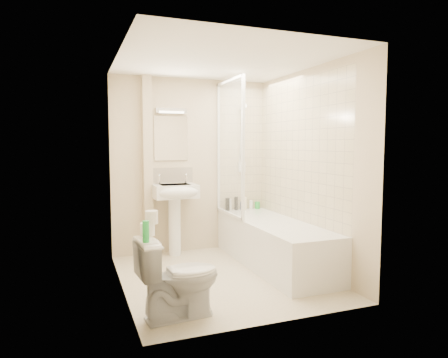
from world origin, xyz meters
name	(u,v)px	position (x,y,z in m)	size (l,w,h in m)	color
floor	(222,277)	(0.00, 0.00, 0.00)	(2.50, 2.50, 0.00)	beige
wall_back	(191,166)	(0.00, 1.25, 1.20)	(2.20, 0.02, 2.40)	beige
wall_left	(121,174)	(-1.10, 0.00, 1.20)	(0.02, 2.50, 2.40)	beige
wall_right	(308,169)	(1.10, 0.00, 1.20)	(0.02, 2.50, 2.40)	beige
ceiling	(222,61)	(0.00, 0.00, 2.40)	(2.20, 2.50, 0.02)	white
tile_back	(241,149)	(0.75, 1.24, 1.42)	(0.70, 0.01, 1.75)	beige
tile_right	(299,150)	(1.09, 0.20, 1.42)	(0.01, 2.10, 1.75)	beige
pipe_boxing	(148,167)	(-0.62, 1.19, 1.20)	(0.12, 0.12, 2.40)	beige
splashback	(171,179)	(-0.29, 1.24, 1.03)	(0.60, 0.01, 0.30)	beige
mirror	(171,138)	(-0.29, 1.24, 1.58)	(0.46, 0.01, 0.60)	white
strip_light	(171,111)	(-0.29, 1.22, 1.95)	(0.42, 0.07, 0.07)	silver
bathtub	(273,242)	(0.75, 0.20, 0.29)	(0.70, 2.10, 0.55)	white
shower_screen	(230,148)	(0.40, 0.80, 1.45)	(0.04, 0.92, 1.80)	white
shower_fixture	(242,141)	(0.75, 1.19, 1.55)	(0.10, 0.16, 0.99)	white
pedestal_sink	(176,199)	(-0.29, 1.01, 0.77)	(0.57, 0.51, 1.10)	white
bottle_black_a	(228,204)	(0.51, 1.16, 0.64)	(0.06, 0.06, 0.18)	black
bottle_white_a	(230,205)	(0.55, 1.16, 0.63)	(0.05, 0.05, 0.17)	silver
bottle_black_b	(236,203)	(0.64, 1.16, 0.65)	(0.05, 0.05, 0.19)	black
bottle_blue	(242,206)	(0.73, 1.16, 0.61)	(0.05, 0.05, 0.12)	navy
bottle_cream	(245,203)	(0.78, 1.16, 0.64)	(0.07, 0.07, 0.18)	#F3E6BC
bottle_white_b	(251,205)	(0.88, 1.16, 0.61)	(0.05, 0.05, 0.13)	white
bottle_green	(257,205)	(0.98, 1.16, 0.60)	(0.07, 0.07, 0.10)	green
toilet	(179,277)	(-0.72, -0.85, 0.36)	(0.74, 0.46, 0.72)	white
toilet_roll_lower	(148,229)	(-0.96, -0.74, 0.77)	(0.12, 0.12, 0.11)	white
toilet_roll_upper	(152,217)	(-0.94, -0.79, 0.88)	(0.11, 0.11, 0.11)	white
green_bottle	(146,232)	(-1.02, -0.97, 0.81)	(0.05, 0.05, 0.17)	green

